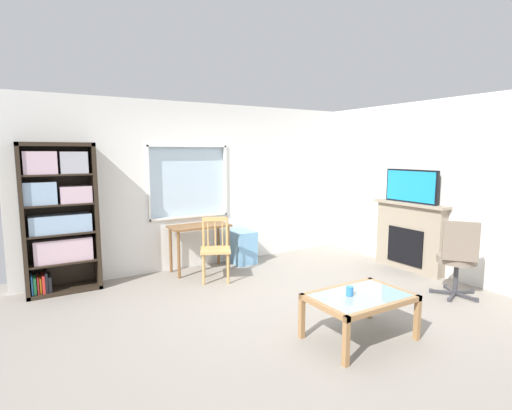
% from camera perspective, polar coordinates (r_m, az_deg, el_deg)
% --- Properties ---
extents(ground, '(6.48, 5.41, 0.02)m').
position_cam_1_polar(ground, '(4.84, 3.22, -14.73)').
color(ground, gray).
extents(wall_back_with_window, '(5.48, 0.15, 2.59)m').
position_cam_1_polar(wall_back_with_window, '(6.45, -7.65, 2.75)').
color(wall_back_with_window, white).
rests_on(wall_back_with_window, ground).
extents(wall_right, '(0.12, 4.61, 2.59)m').
position_cam_1_polar(wall_right, '(6.51, 24.15, 2.25)').
color(wall_right, white).
rests_on(wall_right, ground).
extents(bookshelf, '(0.90, 0.38, 1.95)m').
position_cam_1_polar(bookshelf, '(5.73, -26.50, -1.08)').
color(bookshelf, '#2D2319').
rests_on(bookshelf, ground).
extents(desk_under_window, '(0.91, 0.45, 0.72)m').
position_cam_1_polar(desk_under_window, '(6.14, -8.14, -4.02)').
color(desk_under_window, brown).
rests_on(desk_under_window, ground).
extents(wooden_chair, '(0.55, 0.54, 0.90)m').
position_cam_1_polar(wooden_chair, '(5.72, -5.85, -6.23)').
color(wooden_chair, tan).
rests_on(wooden_chair, ground).
extents(plastic_drawer_unit, '(0.35, 0.40, 0.54)m').
position_cam_1_polar(plastic_drawer_unit, '(6.60, -1.94, -6.06)').
color(plastic_drawer_unit, '#72ADDB').
rests_on(plastic_drawer_unit, ground).
extents(fireplace, '(0.26, 1.25, 1.06)m').
position_cam_1_polar(fireplace, '(6.64, 21.19, -4.17)').
color(fireplace, gray).
rests_on(fireplace, ground).
extents(tv, '(0.06, 0.91, 0.51)m').
position_cam_1_polar(tv, '(6.52, 21.42, 2.54)').
color(tv, black).
rests_on(tv, fireplace).
extents(office_chair, '(0.62, 0.58, 1.00)m').
position_cam_1_polar(office_chair, '(5.60, 27.08, -6.41)').
color(office_chair, '#7A6B5B').
rests_on(office_chair, ground).
extents(coffee_table, '(0.99, 0.67, 0.45)m').
position_cam_1_polar(coffee_table, '(4.11, 14.71, -13.21)').
color(coffee_table, '#8C9E99').
rests_on(coffee_table, ground).
extents(sippy_cup, '(0.07, 0.07, 0.09)m').
position_cam_1_polar(sippy_cup, '(4.03, 13.33, -11.93)').
color(sippy_cup, '#337FD6').
rests_on(sippy_cup, coffee_table).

